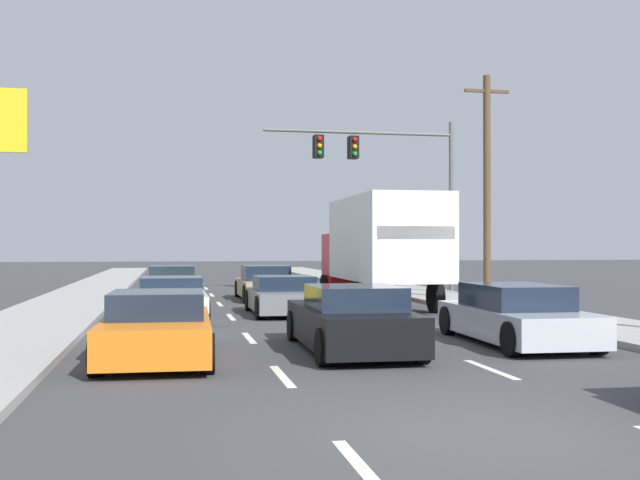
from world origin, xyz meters
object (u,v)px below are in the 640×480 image
Objects in this scene: car_tan at (265,284)px; traffic_signal_mast at (377,164)px; car_orange at (157,328)px; box_truck at (380,245)px; car_white at (171,301)px; car_black at (351,321)px; pedestrian_near_corner at (438,272)px; utility_pole_mid at (487,183)px; car_yellow at (172,285)px; car_silver at (515,316)px; car_gray at (284,296)px.

traffic_signal_mast is (5.22, 3.21, 4.94)m from car_tan.
box_truck is (6.88, 10.11, 1.49)m from car_orange.
car_black is (3.33, -6.64, 0.03)m from car_white.
pedestrian_near_corner is (10.11, 13.64, 0.46)m from car_orange.
utility_pole_mid is at bearing 36.19° from box_truck.
traffic_signal_mast is 5.23m from utility_pole_mid.
car_yellow is 8.16m from car_white.
car_orange is 0.55× the size of traffic_signal_mast.
car_yellow is at bearing 88.80° from car_orange.
car_silver is 0.56× the size of traffic_signal_mast.
car_silver is at bearing 7.70° from car_black.
car_tan reaches higher than car_orange.
car_white is 0.55× the size of box_truck.
car_gray is at bearing 115.42° from car_silver.
car_tan is (3.72, 14.73, 0.03)m from car_orange.
car_black is 14.80m from pedestrian_near_corner.
car_gray is (3.50, 8.50, -0.03)m from car_orange.
pedestrian_near_corner is at bearing 53.46° from car_orange.
utility_pole_mid is at bearing 57.70° from car_black.
car_gray is at bearing -147.65° from utility_pole_mid.
box_truck is at bearing 55.77° from car_orange.
car_yellow is at bearing -162.04° from traffic_signal_mast.
traffic_signal_mast reaches higher than car_white.
car_tan reaches higher than car_gray.
car_yellow is 9.92m from pedestrian_near_corner.
car_orange is 15.19m from car_tan.
car_black is (3.27, -14.79, 0.01)m from car_yellow.
car_orange is 0.98× the size of car_black.
traffic_signal_mast is at bearing 105.26° from pedestrian_near_corner.
car_gray is 0.49× the size of traffic_signal_mast.
car_tan is (3.46, 7.74, 0.03)m from car_white.
traffic_signal_mast is 0.97× the size of utility_pole_mid.
car_black is at bearing -116.14° from pedestrian_near_corner.
box_truck is 4.89m from pedestrian_near_corner.
car_tan is at bearing 124.36° from box_truck.
utility_pole_mid reaches higher than car_gray.
utility_pole_mid is at bearing 10.28° from pedestrian_near_corner.
box_truck reaches higher than car_orange.
utility_pole_mid reaches higher than box_truck.
box_truck is at bearing -37.52° from car_yellow.
car_yellow is at bearing 89.60° from car_white.
car_tan is 0.98× the size of car_black.
car_orange is at bearing -131.09° from utility_pole_mid.
car_yellow reaches higher than car_silver.
car_yellow reaches higher than car_gray.
car_yellow is 8.40m from box_truck.
car_orange is 9.19m from car_gray.
car_yellow is at bearing 171.24° from pedestrian_near_corner.
car_yellow is 10.32m from traffic_signal_mast.
car_yellow is 0.99× the size of car_gray.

